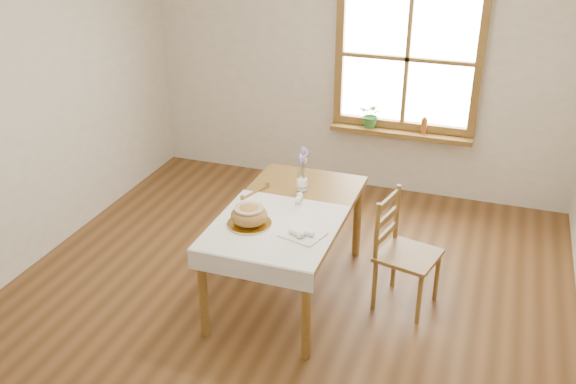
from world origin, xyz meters
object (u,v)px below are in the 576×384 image
Objects in this scene: chair_left at (241,226)px; bread_plate at (249,224)px; chair_right at (409,254)px; dining_table at (288,219)px; flower_vase at (302,185)px.

chair_left is 2.49× the size of bread_plate.
chair_right reaches higher than chair_left.
dining_table is at bearing 111.15° from chair_right.
chair_left is (-0.50, 0.22, -0.27)m from dining_table.
flower_vase reaches higher than chair_left.
flower_vase is at bearing 122.95° from chair_left.
dining_table is 16.80× the size of flower_vase.
bread_plate is at bearing 47.66° from chair_left.
chair_right is 9.68× the size of flower_vase.
flower_vase reaches higher than bread_plate.
chair_left is at bearing 99.48° from chair_right.
chair_right is 1.02m from flower_vase.
bread_plate is at bearing 126.14° from chair_right.
bread_plate is 0.72m from flower_vase.
chair_left is 0.86× the size of chair_right.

